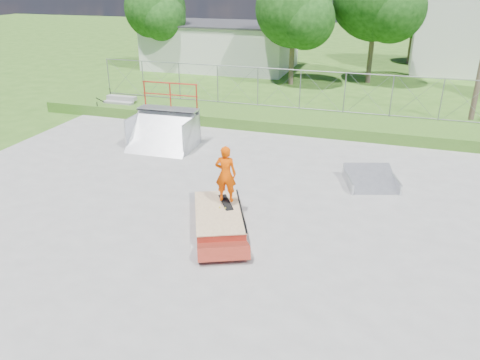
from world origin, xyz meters
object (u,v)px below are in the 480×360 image
(flat_bank_ramp, at_px, (371,179))
(skater, at_px, (226,176))
(grind_box, at_px, (219,217))
(quarter_pipe, at_px, (161,119))

(flat_bank_ramp, bearing_deg, skater, -154.96)
(skater, bearing_deg, grind_box, 76.13)
(quarter_pipe, xyz_separation_m, skater, (4.19, -4.50, 0.03))
(grind_box, relative_size, flat_bank_ramp, 1.76)
(skater, bearing_deg, flat_bank_ramp, -144.88)
(grind_box, xyz_separation_m, quarter_pipe, (-4.13, 4.94, 1.00))
(grind_box, height_order, skater, skater)
(grind_box, height_order, quarter_pipe, quarter_pipe)
(quarter_pipe, distance_m, skater, 6.14)
(grind_box, distance_m, quarter_pipe, 6.52)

